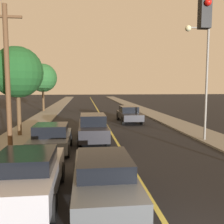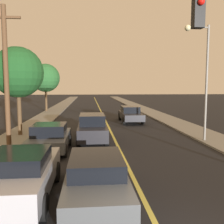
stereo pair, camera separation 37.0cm
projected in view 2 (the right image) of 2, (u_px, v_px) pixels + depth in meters
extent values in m
cube|color=black|center=(99.00, 107.00, 40.27)|extent=(10.23, 80.00, 0.01)
cube|color=#D1C14C|center=(99.00, 107.00, 40.27)|extent=(0.16, 76.00, 0.00)
cube|color=gray|center=(59.00, 107.00, 39.68)|extent=(2.50, 80.00, 0.12)
cube|color=gray|center=(138.00, 107.00, 40.85)|extent=(2.50, 80.00, 0.12)
cube|color=#474C51|center=(96.00, 179.00, 7.44)|extent=(1.71, 4.74, 0.63)
cube|color=black|center=(96.00, 163.00, 7.20)|extent=(1.51, 2.13, 0.44)
cylinder|color=black|center=(72.00, 173.00, 8.86)|extent=(0.22, 0.71, 0.71)
cylinder|color=black|center=(117.00, 171.00, 9.00)|extent=(0.22, 0.71, 0.71)
cylinder|color=black|center=(64.00, 215.00, 5.94)|extent=(0.22, 0.71, 0.71)
cylinder|color=black|center=(131.00, 212.00, 6.09)|extent=(0.22, 0.71, 0.71)
cube|color=black|center=(92.00, 130.00, 15.84)|extent=(1.73, 5.07, 0.74)
cube|color=black|center=(92.00, 119.00, 15.57)|extent=(1.52, 2.28, 0.63)
cylinder|color=black|center=(80.00, 131.00, 17.36)|extent=(0.22, 0.62, 0.62)
cylinder|color=black|center=(104.00, 131.00, 17.51)|extent=(0.22, 0.62, 0.62)
cylinder|color=black|center=(78.00, 141.00, 14.24)|extent=(0.22, 0.62, 0.62)
cylinder|color=black|center=(107.00, 140.00, 14.40)|extent=(0.22, 0.62, 0.62)
cube|color=#A5A8B2|center=(22.00, 176.00, 7.56)|extent=(1.81, 4.32, 0.70)
cube|color=black|center=(19.00, 159.00, 7.33)|extent=(1.59, 1.94, 0.45)
cylinder|color=black|center=(7.00, 173.00, 8.84)|extent=(0.22, 0.70, 0.70)
cylinder|color=black|center=(56.00, 172.00, 9.00)|extent=(0.22, 0.70, 0.70)
cylinder|color=black|center=(43.00, 207.00, 6.35)|extent=(0.22, 0.70, 0.70)
cube|color=#474C51|center=(50.00, 140.00, 13.14)|extent=(1.88, 4.12, 0.57)
cube|color=black|center=(49.00, 130.00, 12.92)|extent=(1.65, 1.86, 0.58)
cylinder|color=black|center=(38.00, 140.00, 14.36)|extent=(0.22, 0.64, 0.64)
cylinder|color=black|center=(69.00, 140.00, 14.52)|extent=(0.22, 0.64, 0.64)
cylinder|color=black|center=(27.00, 152.00, 11.82)|extent=(0.22, 0.64, 0.64)
cylinder|color=black|center=(65.00, 151.00, 11.99)|extent=(0.22, 0.64, 0.64)
cube|color=black|center=(130.00, 115.00, 23.76)|extent=(1.79, 4.98, 0.57)
cube|color=black|center=(130.00, 109.00, 23.90)|extent=(1.57, 2.24, 0.57)
cylinder|color=black|center=(143.00, 120.00, 22.33)|extent=(0.22, 0.73, 0.73)
cylinder|color=black|center=(124.00, 121.00, 22.18)|extent=(0.22, 0.73, 0.73)
cylinder|color=black|center=(136.00, 116.00, 25.40)|extent=(0.22, 0.73, 0.73)
cylinder|color=black|center=(120.00, 117.00, 25.24)|extent=(0.22, 0.73, 0.73)
cube|color=black|center=(198.00, 12.00, 7.32)|extent=(0.32, 0.28, 0.90)
sphere|color=red|center=(201.00, 2.00, 7.11)|extent=(0.20, 0.20, 0.20)
cylinder|color=slate|center=(206.00, 84.00, 15.05)|extent=(0.14, 0.14, 6.90)
cylinder|color=slate|center=(198.00, 27.00, 14.65)|extent=(1.28, 0.09, 0.09)
sphere|color=beige|center=(188.00, 28.00, 14.60)|extent=(0.36, 0.36, 0.36)
cylinder|color=#513823|center=(6.00, 80.00, 12.41)|extent=(0.24, 0.24, 7.24)
cube|color=#513823|center=(4.00, 17.00, 12.10)|extent=(1.60, 0.12, 0.12)
cylinder|color=#4C3823|center=(19.00, 113.00, 16.93)|extent=(0.27, 0.27, 3.04)
sphere|color=#19471E|center=(18.00, 72.00, 16.65)|extent=(3.39, 3.39, 3.39)
cylinder|color=#4C3823|center=(46.00, 99.00, 33.44)|extent=(0.29, 0.29, 3.10)
sphere|color=#235628|center=(46.00, 78.00, 33.15)|extent=(3.74, 3.74, 3.74)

